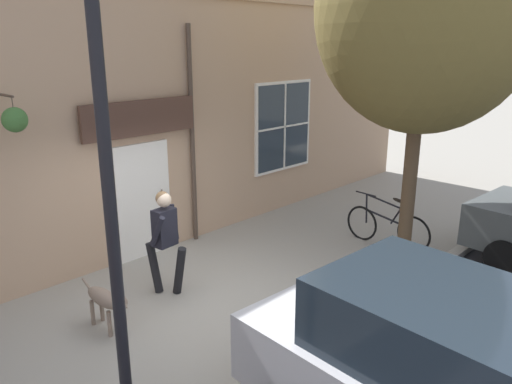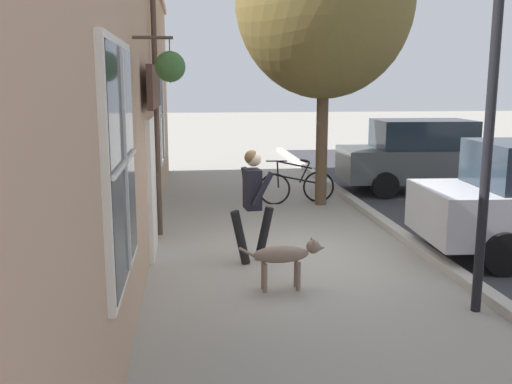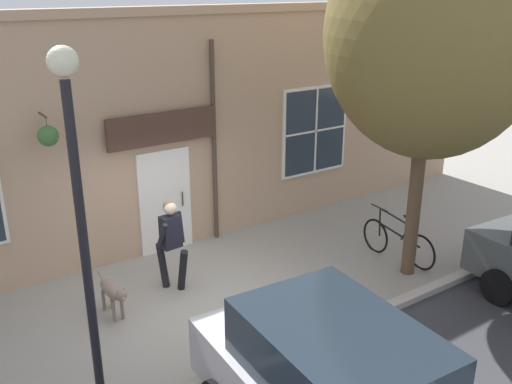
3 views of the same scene
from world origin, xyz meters
name	(u,v)px [view 2 (image 2 of 3)]	position (x,y,z in m)	size (l,w,h in m)	color
ground_plane	(295,255)	(0.00, 0.00, 0.00)	(90.00, 90.00, 0.00)	gray
storefront_facade	(135,100)	(-2.34, 0.01, 2.37)	(0.95, 18.00, 4.73)	tan
pedestrian_walking	(253,196)	(-0.69, -0.24, 1.00)	(0.68, 0.55, 1.67)	black
dog_on_leash	(286,255)	(-0.40, -1.44, 0.45)	(1.12, 0.26, 0.67)	#7F6B5B
street_tree_by_curb	(326,7)	(1.31, 3.72, 4.16)	(3.72, 3.35, 6.37)	brown
leaning_bicycle	(297,186)	(0.76, 3.89, 0.38)	(1.73, 0.26, 1.01)	black
parked_car_far_end	(427,156)	(4.18, 4.88, 0.88)	(4.40, 2.13, 1.75)	#474C4C
street_lamp	(496,45)	(1.68, -2.40, 3.00)	(0.32, 0.32, 4.55)	black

